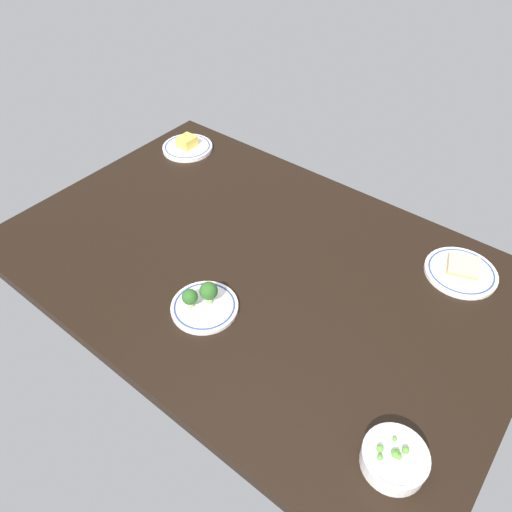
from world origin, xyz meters
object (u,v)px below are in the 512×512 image
object	(u,v)px
bowl_peas	(394,458)
plate_sandwich	(461,271)
plate_broccoli	(204,303)
plate_cheese	(187,146)

from	to	relation	value
bowl_peas	plate_sandwich	size ratio (longest dim) A/B	0.67
bowl_peas	plate_broccoli	distance (cm)	59.49
plate_sandwich	plate_cheese	size ratio (longest dim) A/B	1.06
bowl_peas	plate_broccoli	size ratio (longest dim) A/B	0.75
plate_broccoli	bowl_peas	bearing A→B (deg)	173.52
plate_sandwich	plate_broccoli	xyz separation A→B (cm)	(49.43, 55.48, 0.78)
bowl_peas	plate_sandwich	xyz separation A→B (cm)	(9.67, -62.19, -1.33)
plate_sandwich	plate_cheese	distance (cm)	109.60
bowl_peas	plate_broccoli	bearing A→B (deg)	-6.48
bowl_peas	plate_cheese	distance (cm)	134.50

